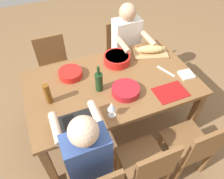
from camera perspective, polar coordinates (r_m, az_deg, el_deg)
The scene contains 20 objects.
ground_plane at distance 2.77m, azimuth 0.00°, elevation -9.04°, with size 8.00×8.00×0.00m, color brown.
dining_table at distance 2.26m, azimuth 0.00°, elevation 0.55°, with size 1.75×1.02×0.74m.
chair_far_left at distance 2.92m, azimuth -15.14°, elevation 6.40°, with size 0.40×0.40×0.85m.
chair_far_right at distance 3.11m, azimuth 2.48°, elevation 10.85°, with size 0.40×0.40×0.85m.
diner_far_right at distance 2.85m, azimuth 4.14°, elevation 12.38°, with size 0.41×0.53×1.20m.
diner_near_left at distance 1.78m, azimuth -6.78°, elevation -16.86°, with size 0.41×0.53×1.20m.
chair_near_right at distance 2.19m, azimuth 20.95°, elevation -13.99°, with size 0.40×0.40×0.85m.
chair_near_center at distance 1.99m, azimuth 9.57°, elevation -19.29°, with size 0.40×0.40×0.85m.
serving_bowl_salad at distance 2.29m, azimuth -11.04°, elevation 4.28°, with size 0.25×0.25×0.07m.
serving_bowl_pasta at distance 2.42m, azimuth 1.33°, elevation 8.26°, with size 0.30×0.30×0.09m.
serving_bowl_greens at distance 2.07m, azimuth 3.67°, elevation -0.13°, with size 0.27×0.27×0.07m.
cutting_board at distance 2.61m, azimuth 10.13°, elevation 9.55°, with size 0.40×0.22×0.02m, color tan.
bread_loaf at distance 2.58m, azimuth 10.29°, elevation 10.53°, with size 0.32×0.11×0.09m, color tan.
wine_bottle at distance 2.06m, azimuth -3.50°, elevation 2.16°, with size 0.08×0.08×0.29m.
beer_bottle at distance 2.03m, azimuth -16.77°, elevation -1.12°, with size 0.06×0.06×0.22m, color brown.
wine_glass at distance 1.84m, azimuth -0.04°, elevation -4.63°, with size 0.08×0.08×0.17m.
placemat_near_left at distance 1.90m, azimuth -9.60°, elevation -8.66°, with size 0.32×0.23×0.01m, color black.
placemat_near_right at distance 2.18m, azimuth 15.36°, elevation -0.69°, with size 0.32×0.23×0.01m, color maroon.
carving_knife at distance 2.40m, azimuth 14.15°, elevation 4.75°, with size 0.23×0.02×0.01m, color silver.
napkin_stack at distance 2.41m, azimuth 19.22°, elevation 3.76°, with size 0.14×0.14×0.02m, color white.
Camera 1 is at (-0.59, -1.47, 2.28)m, focal length 34.30 mm.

